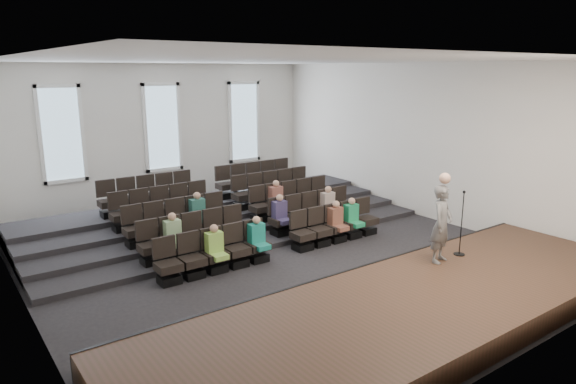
{
  "coord_description": "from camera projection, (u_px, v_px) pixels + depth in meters",
  "views": [
    {
      "loc": [
        -7.34,
        -11.05,
        4.77
      ],
      "look_at": [
        1.03,
        0.5,
        1.36
      ],
      "focal_mm": 32.0,
      "sensor_mm": 36.0,
      "label": 1
    }
  ],
  "objects": [
    {
      "name": "risers",
      "position": [
        213.0,
        216.0,
        16.45
      ],
      "size": [
        11.8,
        4.8,
        0.6
      ],
      "color": "black",
      "rests_on": "ground"
    },
    {
      "name": "seating_rows",
      "position": [
        239.0,
        213.0,
        15.06
      ],
      "size": [
        6.8,
        4.7,
        1.67
      ],
      "color": "black",
      "rests_on": "ground"
    },
    {
      "name": "wall_front",
      "position": [
        520.0,
        221.0,
        7.89
      ],
      "size": [
        12.0,
        0.04,
        5.0
      ],
      "primitive_type": "cube",
      "color": "white",
      "rests_on": "ground"
    },
    {
      "name": "mic_stand",
      "position": [
        461.0,
        236.0,
        12.05
      ],
      "size": [
        0.26,
        0.26,
        1.56
      ],
      "color": "black",
      "rests_on": "stage"
    },
    {
      "name": "windows",
      "position": [
        162.0,
        127.0,
        18.85
      ],
      "size": [
        8.44,
        0.1,
        3.24
      ],
      "color": "white",
      "rests_on": "wall_back"
    },
    {
      "name": "speaker",
      "position": [
        442.0,
        224.0,
        11.53
      ],
      "size": [
        0.75,
        0.6,
        1.78
      ],
      "primitive_type": "imported",
      "rotation": [
        0.0,
        0.0,
        0.3
      ],
      "color": "#615F5C",
      "rests_on": "stage"
    },
    {
      "name": "wall_back",
      "position": [
        162.0,
        133.0,
        18.95
      ],
      "size": [
        12.0,
        0.04,
        5.0
      ],
      "primitive_type": "cube",
      "color": "white",
      "rests_on": "ground"
    },
    {
      "name": "stage",
      "position": [
        414.0,
        309.0,
        9.93
      ],
      "size": [
        11.8,
        3.6,
        0.5
      ],
      "primitive_type": "cube",
      "color": "#41271C",
      "rests_on": "ground"
    },
    {
      "name": "audience",
      "position": [
        272.0,
        217.0,
        14.15
      ],
      "size": [
        5.45,
        2.64,
        1.1
      ],
      "color": "#93C850",
      "rests_on": "seating_rows"
    },
    {
      "name": "stage_lip",
      "position": [
        352.0,
        280.0,
        11.32
      ],
      "size": [
        11.8,
        0.06,
        0.52
      ],
      "primitive_type": "cube",
      "color": "black",
      "rests_on": "ground"
    },
    {
      "name": "wall_right",
      "position": [
        420.0,
        141.0,
        16.86
      ],
      "size": [
        0.04,
        14.0,
        5.0
      ],
      "primitive_type": "cube",
      "color": "white",
      "rests_on": "ground"
    },
    {
      "name": "ceiling",
      "position": [
        266.0,
        60.0,
        12.84
      ],
      "size": [
        12.0,
        14.0,
        0.02
      ],
      "primitive_type": "cube",
      "color": "white",
      "rests_on": "ground"
    },
    {
      "name": "wall_left",
      "position": [
        10.0,
        189.0,
        9.99
      ],
      "size": [
        0.04,
        14.0,
        5.0
      ],
      "primitive_type": "cube",
      "color": "white",
      "rests_on": "ground"
    },
    {
      "name": "ground",
      "position": [
        268.0,
        249.0,
        14.0
      ],
      "size": [
        14.0,
        14.0,
        0.0
      ],
      "primitive_type": "plane",
      "color": "black",
      "rests_on": "ground"
    }
  ]
}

